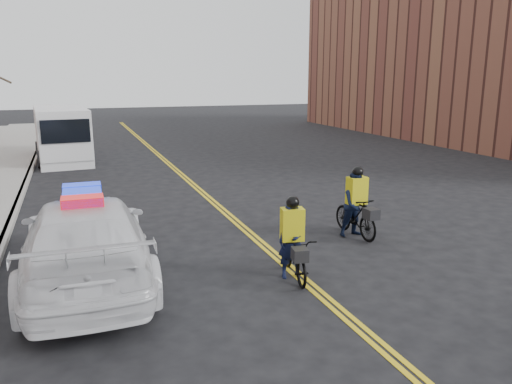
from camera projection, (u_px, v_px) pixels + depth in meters
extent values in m
plane|color=black|center=(312.00, 287.00, 9.81)|extent=(120.00, 120.00, 0.00)
cube|color=gold|center=(205.00, 197.00, 17.09)|extent=(0.10, 60.00, 0.01)
cube|color=gold|center=(210.00, 197.00, 17.14)|extent=(0.10, 60.00, 0.01)
cube|color=gray|center=(15.00, 211.00, 15.07)|extent=(0.20, 60.00, 0.15)
cube|color=brown|center=(494.00, 53.00, 32.44)|extent=(12.00, 30.00, 11.00)
imported|color=white|center=(86.00, 240.00, 9.94)|extent=(2.52, 5.98, 1.72)
cube|color=#0C26CC|center=(82.00, 195.00, 9.73)|extent=(0.75, 1.59, 0.16)
cube|color=white|center=(62.00, 134.00, 24.29)|extent=(2.67, 6.20, 2.58)
cube|color=white|center=(66.00, 145.00, 22.01)|extent=(2.24, 1.05, 1.34)
cube|color=black|center=(66.00, 131.00, 21.46)|extent=(2.02, 0.26, 1.01)
cylinder|color=black|center=(41.00, 159.00, 22.48)|extent=(0.34, 0.80, 0.78)
cylinder|color=black|center=(90.00, 156.00, 23.33)|extent=(0.34, 0.80, 0.78)
cylinder|color=black|center=(39.00, 149.00, 25.65)|extent=(0.34, 0.80, 0.78)
cylinder|color=black|center=(82.00, 147.00, 26.51)|extent=(0.34, 0.80, 0.78)
imported|color=black|center=(292.00, 256.00, 10.22)|extent=(0.91, 1.83, 0.92)
imported|color=black|center=(292.00, 241.00, 10.15)|extent=(0.63, 0.47, 1.58)
cube|color=yellow|center=(292.00, 224.00, 10.07)|extent=(0.50, 0.38, 0.66)
sphere|color=black|center=(293.00, 203.00, 9.96)|extent=(0.27, 0.27, 0.27)
cube|color=black|center=(300.00, 254.00, 9.57)|extent=(0.34, 0.37, 0.25)
imported|color=black|center=(356.00, 216.00, 12.86)|extent=(0.60, 1.83, 1.09)
imported|color=black|center=(356.00, 205.00, 12.79)|extent=(0.85, 0.68, 1.68)
cube|color=yellow|center=(357.00, 191.00, 12.71)|extent=(0.49, 0.35, 0.70)
sphere|color=black|center=(358.00, 172.00, 12.60)|extent=(0.28, 0.28, 0.28)
cube|color=black|center=(371.00, 214.00, 12.23)|extent=(0.32, 0.36, 0.26)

